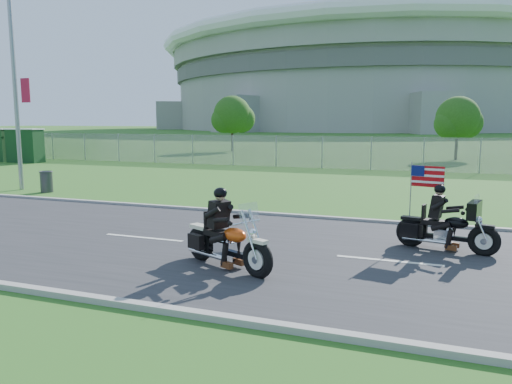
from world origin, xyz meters
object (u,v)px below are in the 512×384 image
(motorcycle_follow, at_px, (446,229))
(streetlight, at_px, (17,56))
(motorcycle_lead, at_px, (226,244))
(porta_toilet_c, at_px, (3,146))
(porta_toilet_b, at_px, (18,146))
(porta_toilet_a, at_px, (33,146))
(trash_can, at_px, (46,182))

(motorcycle_follow, bearing_deg, streetlight, 176.50)
(motorcycle_lead, xyz_separation_m, motorcycle_follow, (4.14, 2.94, 0.00))
(porta_toilet_c, bearing_deg, porta_toilet_b, 0.00)
(porta_toilet_a, bearing_deg, streetlight, -47.09)
(porta_toilet_a, xyz_separation_m, trash_can, (11.61, -11.26, -0.72))
(porta_toilet_a, bearing_deg, trash_can, -44.12)
(streetlight, height_order, motorcycle_lead, streetlight)
(porta_toilet_a, xyz_separation_m, motorcycle_lead, (22.96, -18.59, -0.63))
(porta_toilet_b, bearing_deg, motorcycle_lead, -37.35)
(trash_can, bearing_deg, motorcycle_lead, -32.87)
(motorcycle_follow, bearing_deg, porta_toilet_a, 162.41)
(porta_toilet_b, distance_m, porta_toilet_c, 1.40)
(motorcycle_lead, relative_size, trash_can, 2.70)
(porta_toilet_b, height_order, trash_can, porta_toilet_b)
(porta_toilet_c, xyz_separation_m, motorcycle_follow, (29.90, -15.65, -0.62))
(porta_toilet_a, distance_m, motorcycle_lead, 29.55)
(porta_toilet_a, xyz_separation_m, motorcycle_follow, (27.10, -15.65, -0.62))
(porta_toilet_a, bearing_deg, motorcycle_lead, -39.00)
(porta_toilet_a, relative_size, porta_toilet_b, 1.00)
(porta_toilet_c, relative_size, motorcycle_lead, 1.00)
(porta_toilet_c, height_order, trash_can, porta_toilet_c)
(porta_toilet_c, height_order, motorcycle_lead, porta_toilet_c)
(porta_toilet_a, relative_size, porta_toilet_c, 1.00)
(motorcycle_lead, bearing_deg, porta_toilet_a, 165.86)
(motorcycle_lead, xyz_separation_m, trash_can, (-11.35, 7.34, -0.10))
(streetlight, bearing_deg, porta_toilet_a, 132.91)
(streetlight, height_order, motorcycle_follow, streetlight)
(porta_toilet_b, xyz_separation_m, trash_can, (13.01, -11.26, -0.72))
(streetlight, distance_m, motorcycle_follow, 18.49)
(motorcycle_lead, bearing_deg, streetlight, 173.74)
(porta_toilet_a, relative_size, motorcycle_lead, 1.00)
(porta_toilet_b, relative_size, porta_toilet_c, 1.00)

